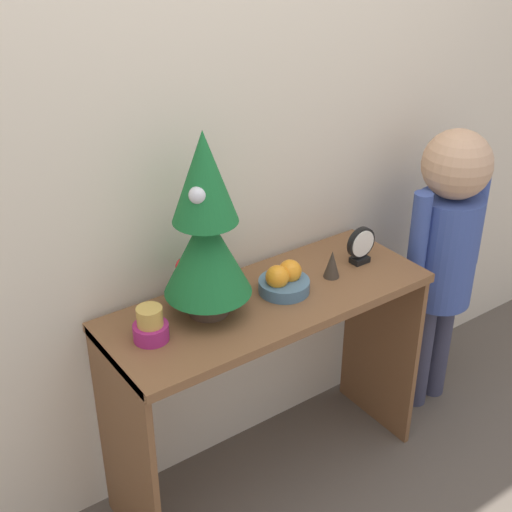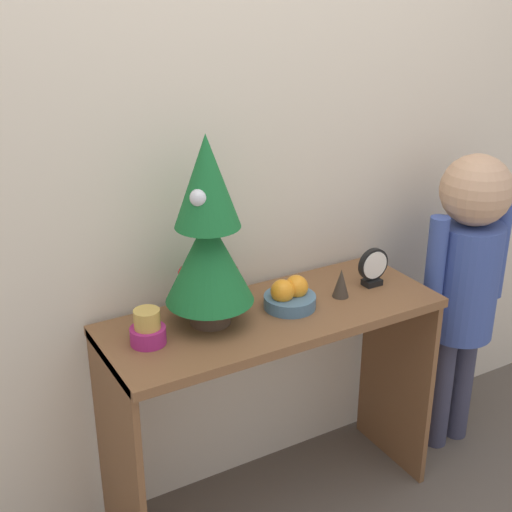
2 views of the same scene
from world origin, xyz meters
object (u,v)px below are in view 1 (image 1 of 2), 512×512
mini_tree (206,229)px  child_figure (446,238)px  fruit_bowl (284,281)px  figurine (332,264)px  singing_bowl (151,326)px  desk_clock (361,246)px

mini_tree → child_figure: 1.01m
fruit_bowl → figurine: (0.18, -0.02, 0.01)m
mini_tree → singing_bowl: 0.31m
figurine → child_figure: size_ratio=0.08×
desk_clock → child_figure: child_figure is taller
mini_tree → fruit_bowl: (0.25, -0.03, -0.24)m
singing_bowl → child_figure: (1.17, -0.05, -0.05)m
desk_clock → singing_bowl: bearing=179.1°
figurine → child_figure: bearing=-2.0°
fruit_bowl → child_figure: bearing=-3.0°
mini_tree → desk_clock: bearing=-3.7°
child_figure → figurine: bearing=178.0°
fruit_bowl → desk_clock: 0.32m
desk_clock → child_figure: size_ratio=0.11×
fruit_bowl → singing_bowl: size_ratio=1.55×
desk_clock → figurine: bearing=-173.4°
singing_bowl → mini_tree: bearing=7.0°
child_figure → singing_bowl: bearing=177.7°
desk_clock → child_figure: 0.40m
desk_clock → child_figure: (0.39, -0.03, -0.07)m
figurine → mini_tree: bearing=173.0°
mini_tree → child_figure: bearing=-4.3°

